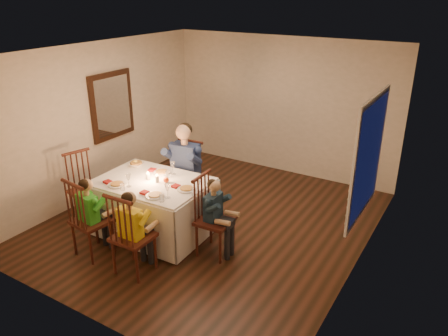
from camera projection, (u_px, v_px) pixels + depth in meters
The scene contains 26 objects.
ground at pixel (211, 222), 6.83m from camera, with size 5.00×5.00×0.00m, color black.
wall_left at pixel (99, 121), 7.41m from camera, with size 0.02×5.00×2.60m, color beige.
wall_right at pixel (367, 176), 5.25m from camera, with size 0.02×5.00×2.60m, color beige.
wall_back at pixel (281, 106), 8.30m from camera, with size 4.50×0.02×2.60m, color beige.
ceiling at pixel (209, 52), 5.83m from camera, with size 5.00×5.00×0.00m, color white.
dining_table at pixel (153, 196), 6.33m from camera, with size 1.64×1.21×0.81m.
chair_adult at pixel (186, 208), 7.24m from camera, with size 0.47×0.45×1.14m, color #3A1910, non-canonical shape.
chair_near_left at pixel (96, 253), 6.03m from camera, with size 0.47×0.45×1.14m, color #3A1910, non-canonical shape.
chair_near_right at pixel (136, 271), 5.66m from camera, with size 0.47×0.45×1.14m, color #3A1910, non-canonical shape.
chair_end at pixel (215, 252), 6.05m from camera, with size 0.47×0.45×1.14m, color #3A1910, non-canonical shape.
chair_extra at pixel (90, 219), 6.91m from camera, with size 0.46×0.43×1.11m, color #3A1910, non-canonical shape.
adult at pixel (186, 208), 7.24m from camera, with size 0.58×0.53×1.46m, color navy, non-canonical shape.
child_green at pixel (96, 253), 6.03m from camera, with size 0.39×0.35×1.13m, color green, non-canonical shape.
child_yellow at pixel (136, 271), 5.66m from camera, with size 0.39×0.36×1.14m, color gold, non-canonical shape.
child_teal at pixel (215, 252), 6.05m from camera, with size 0.37×0.34×1.10m, color #182B3C, non-canonical shape.
setting_adult at pixel (162, 172), 6.49m from camera, with size 0.26×0.26×0.02m, color silver.
setting_green at pixel (117, 185), 6.09m from camera, with size 0.26×0.26×0.02m, color silver.
setting_yellow at pixel (155, 196), 5.77m from camera, with size 0.26×0.26×0.02m, color silver.
setting_teal at pixel (187, 189), 5.95m from camera, with size 0.26×0.26×0.02m, color silver.
candle_left at pixel (148, 177), 6.25m from camera, with size 0.06×0.06×0.10m, color silver.
candle_right at pixel (157, 179), 6.17m from camera, with size 0.06×0.06×0.10m, color silver.
squash at pixel (135, 163), 6.75m from camera, with size 0.09×0.09×0.09m, color yellow.
orange_fruit at pixel (166, 180), 6.17m from camera, with size 0.08×0.08×0.08m, color #FF5215.
serving_bowl at pixel (136, 164), 6.73m from camera, with size 0.23×0.23×0.06m, color silver.
wall_mirror at pixel (112, 106), 7.55m from camera, with size 0.06×0.95×1.15m.
window_blinds at pixel (367, 157), 5.27m from camera, with size 0.07×1.34×1.54m.
Camera 1 is at (3.28, -5.00, 3.41)m, focal length 35.00 mm.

